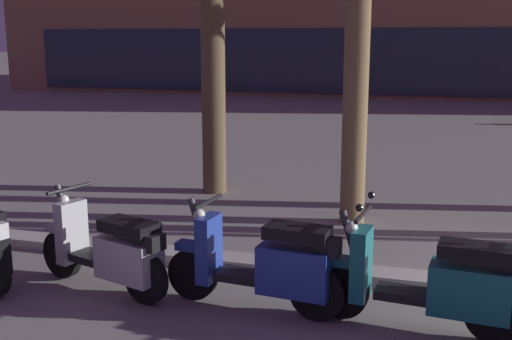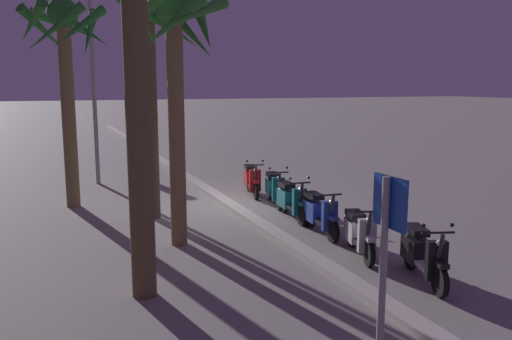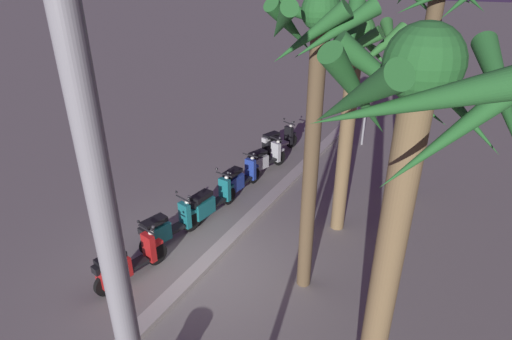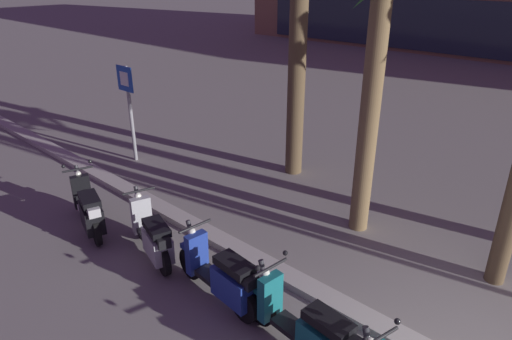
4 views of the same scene
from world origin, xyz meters
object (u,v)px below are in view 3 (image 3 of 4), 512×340
at_px(scooter_black_gap_after_mid, 277,142).
at_px(scooter_teal_lead_nearest, 210,202).
at_px(scooter_blue_far_back, 239,179).
at_px(street_lamp, 128,338).
at_px(palm_tree_near_sign, 406,155).
at_px(crossing_sign, 366,107).
at_px(scooter_silver_tail_end, 264,160).
at_px(scooter_teal_mid_rear, 166,228).
at_px(palm_tree_far_corner, 353,75).
at_px(palm_tree_by_mall_entrance, 430,35).
at_px(scooter_red_second_in_line, 125,264).
at_px(palm_tree_mid_walkway, 315,74).

distance_m(scooter_black_gap_after_mid, scooter_teal_lead_nearest, 4.77).
distance_m(scooter_blue_far_back, street_lamp, 9.89).
bearing_deg(palm_tree_near_sign, scooter_blue_far_back, -133.55).
height_order(scooter_blue_far_back, street_lamp, street_lamp).
height_order(crossing_sign, palm_tree_near_sign, palm_tree_near_sign).
xyz_separation_m(scooter_silver_tail_end, scooter_teal_mid_rear, (4.74, -0.24, 0.02)).
height_order(scooter_blue_far_back, palm_tree_far_corner, palm_tree_far_corner).
bearing_deg(scooter_black_gap_after_mid, palm_tree_by_mall_entrance, 77.22).
bearing_deg(palm_tree_near_sign, scooter_teal_mid_rear, -108.48).
relative_size(scooter_red_second_in_line, street_lamp, 0.26).
distance_m(crossing_sign, palm_tree_near_sign, 11.21).
distance_m(scooter_red_second_in_line, palm_tree_mid_walkway, 5.56).
relative_size(scooter_silver_tail_end, scooter_blue_far_back, 0.94).
height_order(scooter_teal_mid_rear, crossing_sign, crossing_sign).
relative_size(scooter_teal_lead_nearest, crossing_sign, 0.78).
height_order(palm_tree_by_mall_entrance, palm_tree_near_sign, palm_tree_by_mall_entrance).
distance_m(scooter_black_gap_after_mid, street_lamp, 12.80).
bearing_deg(scooter_black_gap_after_mid, street_lamp, 21.25).
height_order(scooter_blue_far_back, crossing_sign, crossing_sign).
relative_size(palm_tree_mid_walkway, palm_tree_near_sign, 1.03).
xyz_separation_m(scooter_red_second_in_line, palm_tree_by_mall_entrance, (-6.73, 4.53, 4.17)).
height_order(scooter_blue_far_back, palm_tree_by_mall_entrance, palm_tree_by_mall_entrance).
distance_m(scooter_blue_far_back, scooter_red_second_in_line, 4.55).
bearing_deg(palm_tree_by_mall_entrance, scooter_blue_far_back, -63.64).
xyz_separation_m(scooter_blue_far_back, palm_tree_far_corner, (0.33, 3.21, 3.56)).
relative_size(scooter_teal_lead_nearest, scooter_red_second_in_line, 1.04).
bearing_deg(palm_tree_near_sign, palm_tree_by_mall_entrance, -174.09).
height_order(palm_tree_mid_walkway, palm_tree_by_mall_entrance, palm_tree_by_mall_entrance).
distance_m(palm_tree_mid_walkway, palm_tree_by_mall_entrance, 5.10).
bearing_deg(scooter_black_gap_after_mid, scooter_blue_far_back, 5.06).
xyz_separation_m(scooter_black_gap_after_mid, scooter_blue_far_back, (3.24, 0.29, 0.00)).
distance_m(scooter_black_gap_after_mid, palm_tree_by_mall_entrance, 6.36).
xyz_separation_m(scooter_red_second_in_line, street_lamp, (3.63, 4.28, 3.71)).
distance_m(scooter_red_second_in_line, palm_tree_by_mall_entrance, 9.12).
xyz_separation_m(scooter_teal_lead_nearest, scooter_red_second_in_line, (3.03, -0.12, 0.00)).
bearing_deg(palm_tree_far_corner, scooter_black_gap_after_mid, -135.61).
distance_m(scooter_teal_mid_rear, scooter_red_second_in_line, 1.47).
xyz_separation_m(crossing_sign, palm_tree_near_sign, (10.47, 2.90, 2.76)).
bearing_deg(scooter_teal_lead_nearest, palm_tree_by_mall_entrance, 129.99).
bearing_deg(palm_tree_near_sign, palm_tree_mid_walkway, -137.83).
distance_m(palm_tree_far_corner, palm_tree_by_mall_entrance, 2.84).
xyz_separation_m(scooter_teal_mid_rear, scooter_red_second_in_line, (1.47, 0.12, 0.00)).
bearing_deg(scooter_teal_mid_rear, scooter_blue_far_back, 175.34).
xyz_separation_m(scooter_red_second_in_line, palm_tree_mid_walkway, (-1.76, 3.36, 4.07)).
distance_m(scooter_silver_tail_end, palm_tree_by_mall_entrance, 6.11).
bearing_deg(scooter_blue_far_back, crossing_sign, 158.28).
bearing_deg(street_lamp, scooter_black_gap_after_mid, -158.75).
relative_size(scooter_silver_tail_end, crossing_sign, 0.71).
bearing_deg(palm_tree_by_mall_entrance, palm_tree_mid_walkway, -13.22).
xyz_separation_m(scooter_teal_lead_nearest, scooter_teal_mid_rear, (1.56, -0.24, 0.00)).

